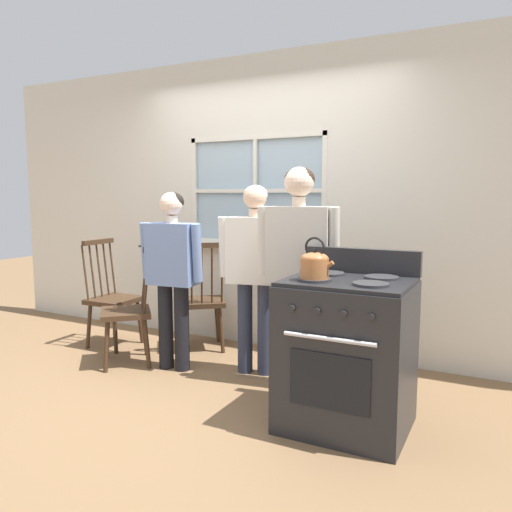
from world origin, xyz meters
name	(u,v)px	position (x,y,z in m)	size (l,w,h in m)	color
ground_plane	(182,397)	(0.00, 0.00, 0.00)	(16.00, 16.00, 0.00)	brown
wall_back	(269,205)	(0.01, 1.40, 1.34)	(6.40, 0.16, 2.70)	silver
chair_by_window	(129,311)	(-0.82, 0.39, 0.45)	(0.58, 0.58, 1.01)	#3D2819
chair_near_wall	(201,302)	(-0.49, 1.00, 0.45)	(0.58, 0.57, 1.01)	#3D2819
chair_center_cluster	(112,299)	(-1.31, 0.71, 0.45)	(0.41, 0.43, 1.01)	#3D2819
person_elderly_left	(172,265)	(-0.40, 0.45, 0.87)	(0.55, 0.25, 1.45)	black
person_teen_center	(255,262)	(0.24, 0.67, 0.90)	(0.59, 0.30, 1.51)	#2D3347
person_adult_right	(298,254)	(0.65, 0.56, 1.00)	(0.61, 0.28, 1.63)	#2D3347
stove	(347,352)	(1.17, 0.10, 0.47)	(0.75, 0.68, 1.08)	#232326
kettle	(315,264)	(1.00, -0.03, 1.02)	(0.21, 0.17, 0.25)	#A86638
potted_plant	(252,236)	(-0.12, 1.31, 1.05)	(0.13, 0.13, 0.34)	beige
handbag	(155,265)	(-0.65, 0.55, 0.84)	(0.25, 0.25, 0.31)	black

